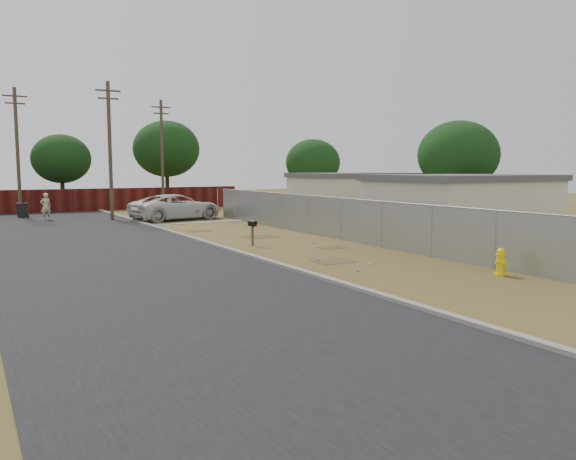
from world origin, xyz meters
TOP-DOWN VIEW (x-y plane):
  - ground at (0.00, 0.00)m, footprint 120.00×120.00m
  - street at (-6.76, 8.05)m, footprint 15.10×60.00m
  - chainlink_fence at (3.12, 1.03)m, footprint 0.10×27.06m
  - privacy_fence at (-6.00, 25.00)m, footprint 30.00×0.12m
  - utility_poles at (-3.67, 20.67)m, footprint 12.60×8.24m
  - houses at (9.70, 3.13)m, footprint 9.30×17.24m
  - horizon_trees at (0.84, 23.56)m, footprint 33.32×31.94m
  - fire_hydrant at (2.32, -9.90)m, footprint 0.42×0.42m
  - mailbox at (-1.46, 0.32)m, footprint 0.27×0.49m
  - pickup_truck at (-0.24, 14.12)m, footprint 6.64×4.21m
  - pedestrian at (-7.79, 18.16)m, footprint 0.71×0.52m
  - trash_bin at (-8.95, 21.11)m, footprint 0.73×0.73m
  - scattered_litter at (-0.46, -4.89)m, footprint 1.98×5.38m

SIDE VIEW (x-z plane):
  - ground at x=0.00m, z-range 0.00..0.00m
  - street at x=-6.76m, z-range -0.04..0.08m
  - scattered_litter at x=-0.46m, z-range 0.01..0.08m
  - fire_hydrant at x=2.32m, z-range -0.03..0.89m
  - trash_bin at x=-8.95m, z-range 0.01..1.03m
  - chainlink_fence at x=3.12m, z-range -0.21..1.81m
  - pickup_truck at x=-0.24m, z-range 0.00..1.71m
  - mailbox at x=-1.46m, z-range 0.33..1.45m
  - privacy_fence at x=-6.00m, z-range 0.00..1.80m
  - pedestrian at x=-7.79m, z-range 0.00..1.80m
  - houses at x=9.70m, z-range 0.01..3.11m
  - horizon_trees at x=0.84m, z-range 0.74..8.52m
  - utility_poles at x=-3.67m, z-range 0.19..9.19m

